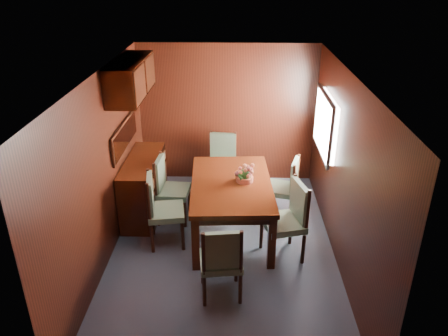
{
  "coord_description": "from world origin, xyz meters",
  "views": [
    {
      "loc": [
        0.17,
        -4.89,
        3.57
      ],
      "look_at": [
        0.0,
        0.43,
        1.05
      ],
      "focal_mm": 35.0,
      "sensor_mm": 36.0,
      "label": 1
    }
  ],
  "objects_px": {
    "sideboard": "(144,186)",
    "chair_right_near": "(289,216)",
    "chair_left_near": "(160,206)",
    "flower_centerpiece": "(245,173)",
    "dining_table": "(231,190)",
    "chair_head": "(221,259)"
  },
  "relations": [
    {
      "from": "sideboard",
      "to": "chair_right_near",
      "type": "xyz_separation_m",
      "value": [
        2.11,
        -1.04,
        0.15
      ]
    },
    {
      "from": "chair_left_near",
      "to": "flower_centerpiece",
      "type": "xyz_separation_m",
      "value": [
        1.14,
        0.31,
        0.36
      ]
    },
    {
      "from": "sideboard",
      "to": "dining_table",
      "type": "height_order",
      "value": "sideboard"
    },
    {
      "from": "sideboard",
      "to": "chair_left_near",
      "type": "height_order",
      "value": "chair_left_near"
    },
    {
      "from": "chair_right_near",
      "to": "sideboard",
      "type": "bearing_deg",
      "value": 48.52
    },
    {
      "from": "dining_table",
      "to": "flower_centerpiece",
      "type": "distance_m",
      "value": 0.3
    },
    {
      "from": "chair_left_near",
      "to": "chair_head",
      "type": "distance_m",
      "value": 1.39
    },
    {
      "from": "sideboard",
      "to": "chair_left_near",
      "type": "xyz_separation_m",
      "value": [
        0.39,
        -0.82,
        0.13
      ]
    },
    {
      "from": "chair_left_near",
      "to": "flower_centerpiece",
      "type": "distance_m",
      "value": 1.24
    },
    {
      "from": "dining_table",
      "to": "chair_right_near",
      "type": "xyz_separation_m",
      "value": [
        0.76,
        -0.5,
        -0.11
      ]
    },
    {
      "from": "sideboard",
      "to": "flower_centerpiece",
      "type": "bearing_deg",
      "value": -18.38
    },
    {
      "from": "chair_head",
      "to": "sideboard",
      "type": "bearing_deg",
      "value": 116.19
    },
    {
      "from": "chair_left_near",
      "to": "chair_head",
      "type": "bearing_deg",
      "value": 29.47
    },
    {
      "from": "chair_right_near",
      "to": "chair_head",
      "type": "bearing_deg",
      "value": 120.19
    },
    {
      "from": "dining_table",
      "to": "flower_centerpiece",
      "type": "relative_size",
      "value": 7.06
    },
    {
      "from": "dining_table",
      "to": "chair_left_near",
      "type": "xyz_separation_m",
      "value": [
        -0.96,
        -0.27,
        -0.13
      ]
    },
    {
      "from": "dining_table",
      "to": "flower_centerpiece",
      "type": "height_order",
      "value": "flower_centerpiece"
    },
    {
      "from": "chair_right_near",
      "to": "flower_centerpiece",
      "type": "xyz_separation_m",
      "value": [
        -0.58,
        0.53,
        0.35
      ]
    },
    {
      "from": "chair_left_near",
      "to": "chair_right_near",
      "type": "distance_m",
      "value": 1.73
    },
    {
      "from": "chair_head",
      "to": "dining_table",
      "type": "bearing_deg",
      "value": 78.89
    },
    {
      "from": "sideboard",
      "to": "dining_table",
      "type": "bearing_deg",
      "value": -22.08
    },
    {
      "from": "dining_table",
      "to": "chair_head",
      "type": "bearing_deg",
      "value": -97.03
    }
  ]
}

